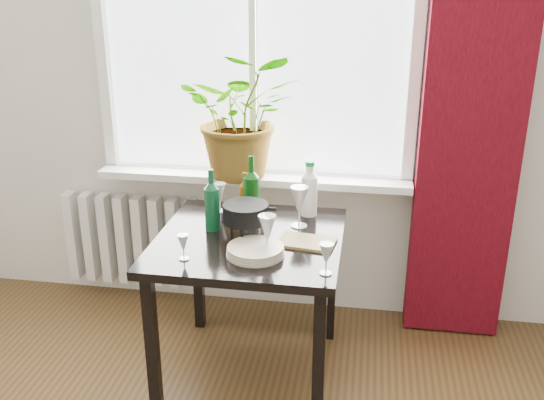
% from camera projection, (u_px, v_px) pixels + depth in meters
% --- Properties ---
extents(window, '(1.72, 0.08, 1.62)m').
position_uv_depth(window, '(254.00, 31.00, 3.12)').
color(window, white).
rests_on(window, ground).
extents(windowsill, '(1.72, 0.20, 0.04)m').
position_uv_depth(windowsill, '(253.00, 177.00, 3.33)').
color(windowsill, white).
rests_on(windowsill, ground).
extents(curtain, '(0.50, 0.12, 2.56)m').
position_uv_depth(curtain, '(475.00, 100.00, 2.96)').
color(curtain, '#3B050D').
rests_on(curtain, ground).
extents(radiator, '(0.80, 0.10, 0.55)m').
position_uv_depth(radiator, '(132.00, 240.00, 3.63)').
color(radiator, silver).
rests_on(radiator, ground).
extents(table, '(0.85, 0.85, 0.74)m').
position_uv_depth(table, '(250.00, 255.00, 2.82)').
color(table, black).
rests_on(table, ground).
extents(potted_plant, '(0.65, 0.58, 0.67)m').
position_uv_depth(potted_plant, '(243.00, 115.00, 3.17)').
color(potted_plant, '#1D6C1D').
rests_on(potted_plant, windowsill).
extents(wine_bottle_left, '(0.08, 0.08, 0.30)m').
position_uv_depth(wine_bottle_left, '(212.00, 200.00, 2.82)').
color(wine_bottle_left, '#0D4523').
rests_on(wine_bottle_left, table).
extents(wine_bottle_right, '(0.09, 0.09, 0.33)m').
position_uv_depth(wine_bottle_right, '(252.00, 188.00, 2.92)').
color(wine_bottle_right, '#0B3C0D').
rests_on(wine_bottle_right, table).
extents(bottle_amber, '(0.06, 0.06, 0.23)m').
position_uv_depth(bottle_amber, '(245.00, 195.00, 2.98)').
color(bottle_amber, brown).
rests_on(bottle_amber, table).
extents(cleaning_bottle, '(0.08, 0.08, 0.28)m').
position_uv_depth(cleaning_bottle, '(309.00, 188.00, 2.99)').
color(cleaning_bottle, white).
rests_on(cleaning_bottle, table).
extents(wineglass_front_right, '(0.10, 0.10, 0.18)m').
position_uv_depth(wineglass_front_right, '(267.00, 234.00, 2.60)').
color(wineglass_front_right, '#AFB4BD').
rests_on(wineglass_front_right, table).
extents(wineglass_far_right, '(0.06, 0.06, 0.14)m').
position_uv_depth(wineglass_far_right, '(326.00, 259.00, 2.43)').
color(wineglass_far_right, silver).
rests_on(wineglass_far_right, table).
extents(wineglass_back_center, '(0.11, 0.11, 0.21)m').
position_uv_depth(wineglass_back_center, '(299.00, 206.00, 2.87)').
color(wineglass_back_center, silver).
rests_on(wineglass_back_center, table).
extents(wineglass_back_left, '(0.08, 0.08, 0.15)m').
position_uv_depth(wineglass_back_left, '(220.00, 197.00, 3.06)').
color(wineglass_back_left, silver).
rests_on(wineglass_back_left, table).
extents(wineglass_front_left, '(0.06, 0.06, 0.12)m').
position_uv_depth(wineglass_front_left, '(183.00, 247.00, 2.55)').
color(wineglass_front_left, silver).
rests_on(wineglass_front_left, table).
extents(plate_stack, '(0.33, 0.33, 0.04)m').
position_uv_depth(plate_stack, '(255.00, 251.00, 2.60)').
color(plate_stack, beige).
rests_on(plate_stack, table).
extents(fondue_pot, '(0.29, 0.27, 0.16)m').
position_uv_depth(fondue_pot, '(246.00, 221.00, 2.76)').
color(fondue_pot, black).
rests_on(fondue_pot, table).
extents(tv_remote, '(0.08, 0.17, 0.02)m').
position_uv_depth(tv_remote, '(242.00, 254.00, 2.60)').
color(tv_remote, black).
rests_on(tv_remote, table).
extents(cutting_board, '(0.27, 0.19, 0.01)m').
position_uv_depth(cutting_board, '(307.00, 242.00, 2.72)').
color(cutting_board, olive).
rests_on(cutting_board, table).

